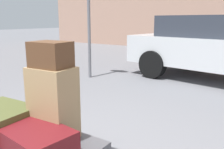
# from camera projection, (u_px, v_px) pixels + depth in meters

# --- Properties ---
(luggage_cart) EXTENTS (1.12, 0.74, 0.34)m
(luggage_cart) POSITION_uv_depth(u_px,v_px,m) (31.00, 149.00, 2.07)
(luggage_cart) COLOR #4C4C51
(luggage_cart) RESTS_ON ground_plane
(suitcase_tan_rear_left) EXTENTS (0.38, 0.29, 0.61)m
(suitcase_tan_rear_left) POSITION_uv_depth(u_px,v_px,m) (53.00, 104.00, 2.06)
(suitcase_tan_rear_left) COLOR #9E7F56
(suitcase_tan_rear_left) RESTS_ON luggage_cart
(suitcase_maroon_stacked_top) EXTENTS (0.60, 0.44, 0.21)m
(suitcase_maroon_stacked_top) POSITION_uv_depth(u_px,v_px,m) (36.00, 142.00, 1.82)
(suitcase_maroon_stacked_top) COLOR maroon
(suitcase_maroon_stacked_top) RESTS_ON luggage_cart
(duffel_bag_brown_topmost_pile) EXTENTS (0.32, 0.25, 0.21)m
(duffel_bag_brown_topmost_pile) POSITION_uv_depth(u_px,v_px,m) (51.00, 55.00, 1.97)
(duffel_bag_brown_topmost_pile) COLOR #51331E
(duffel_bag_brown_topmost_pile) RESTS_ON suitcase_tan_rear_left
(no_parking_sign) EXTENTS (0.50, 0.07, 2.39)m
(no_parking_sign) POSITION_uv_depth(u_px,v_px,m) (89.00, 13.00, 5.53)
(no_parking_sign) COLOR slate
(no_parking_sign) RESTS_ON ground_plane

